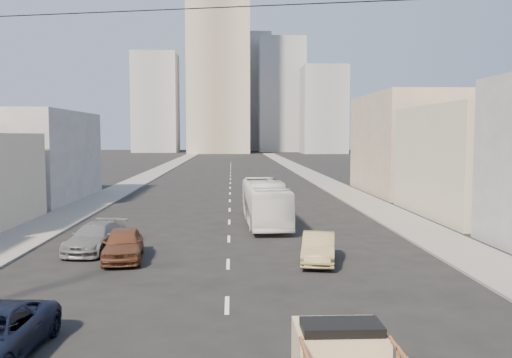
{
  "coord_description": "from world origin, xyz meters",
  "views": [
    {
      "loc": [
        0.18,
        -10.34,
        5.87
      ],
      "look_at": [
        1.5,
        18.89,
        3.5
      ],
      "focal_mm": 38.0,
      "sensor_mm": 36.0,
      "label": 1
    }
  ],
  "objects": [
    {
      "name": "midrise_nw",
      "position": [
        -26.0,
        180.0,
        17.0
      ],
      "size": [
        15.0,
        15.0,
        34.0
      ],
      "primitive_type": "cube",
      "color": "#919399",
      "rests_on": "ground"
    },
    {
      "name": "midrise_ne",
      "position": [
        18.0,
        185.0,
        20.0
      ],
      "size": [
        16.0,
        16.0,
        40.0
      ],
      "primitive_type": "cube",
      "color": "#919399",
      "rests_on": "ground"
    },
    {
      "name": "sedan_tan",
      "position": [
        4.17,
        14.11,
        0.69
      ],
      "size": [
        2.18,
        4.35,
        1.37
      ],
      "primitive_type": "imported",
      "rotation": [
        0.0,
        0.0,
        -0.18
      ],
      "color": "#928455",
      "rests_on": "ground"
    },
    {
      "name": "lane_dashes",
      "position": [
        0.0,
        53.0,
        0.01
      ],
      "size": [
        0.15,
        104.0,
        0.01
      ],
      "color": "silver",
      "rests_on": "ground"
    },
    {
      "name": "midrise_east",
      "position": [
        30.0,
        165.0,
        14.0
      ],
      "size": [
        14.0,
        14.0,
        28.0
      ],
      "primitive_type": "cube",
      "color": "#919399",
      "rests_on": "ground"
    },
    {
      "name": "bldg_right_mid",
      "position": [
        19.5,
        28.0,
        4.0
      ],
      "size": [
        11.0,
        14.0,
        8.0
      ],
      "primitive_type": "cube",
      "color": "beige",
      "rests_on": "ground"
    },
    {
      "name": "sidewalk_right",
      "position": [
        11.75,
        70.0,
        0.06
      ],
      "size": [
        3.5,
        180.0,
        0.12
      ],
      "primitive_type": "cube",
      "color": "gray",
      "rests_on": "ground"
    },
    {
      "name": "bldg_left_far",
      "position": [
        -19.5,
        39.0,
        4.0
      ],
      "size": [
        12.0,
        16.0,
        8.0
      ],
      "primitive_type": "cube",
      "color": "gray",
      "rests_on": "ground"
    },
    {
      "name": "sedan_brown",
      "position": [
        -4.93,
        15.02,
        0.76
      ],
      "size": [
        2.3,
        4.61,
        1.51
      ],
      "primitive_type": "imported",
      "rotation": [
        0.0,
        0.0,
        0.12
      ],
      "color": "brown",
      "rests_on": "ground"
    },
    {
      "name": "sidewalk_left",
      "position": [
        -11.75,
        70.0,
        0.06
      ],
      "size": [
        3.5,
        180.0,
        0.12
      ],
      "primitive_type": "cube",
      "color": "gray",
      "rests_on": "ground"
    },
    {
      "name": "sedan_grey",
      "position": [
        -6.73,
        17.05,
        0.71
      ],
      "size": [
        2.71,
        5.16,
        1.43
      ],
      "primitive_type": "imported",
      "rotation": [
        0.0,
        0.0,
        -0.15
      ],
      "color": "slate",
      "rests_on": "ground"
    },
    {
      "name": "city_bus",
      "position": [
        2.38,
        25.11,
        1.45
      ],
      "size": [
        2.8,
        10.46,
        2.89
      ],
      "primitive_type": "imported",
      "rotation": [
        0.0,
        0.0,
        0.04
      ],
      "color": "white",
      "rests_on": "ground"
    },
    {
      "name": "midrise_back",
      "position": [
        6.0,
        200.0,
        22.0
      ],
      "size": [
        18.0,
        18.0,
        44.0
      ],
      "primitive_type": "cube",
      "color": "gray",
      "rests_on": "ground"
    },
    {
      "name": "high_rise_tower",
      "position": [
        -4.0,
        170.0,
        30.0
      ],
      "size": [
        20.0,
        20.0,
        60.0
      ],
      "primitive_type": "cube",
      "color": "gray",
      "rests_on": "ground"
    },
    {
      "name": "bldg_right_far",
      "position": [
        20.0,
        44.0,
        5.0
      ],
      "size": [
        12.0,
        16.0,
        10.0
      ],
      "primitive_type": "cube",
      "color": "gray",
      "rests_on": "ground"
    }
  ]
}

